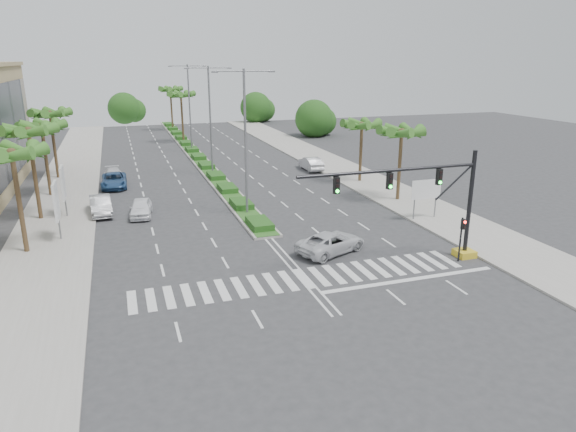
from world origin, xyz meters
name	(u,v)px	position (x,y,z in m)	size (l,w,h in m)	color
ground	(304,279)	(0.00, 0.00, 0.00)	(160.00, 160.00, 0.00)	#333335
footpath_right	(374,185)	(15.20, 20.00, 0.07)	(6.00, 120.00, 0.15)	gray
footpath_left	(60,211)	(-15.20, 20.00, 0.07)	(6.00, 120.00, 0.15)	gray
median	(193,153)	(0.00, 45.00, 0.10)	(2.20, 75.00, 0.20)	gray
median_grass	(193,152)	(0.00, 45.00, 0.22)	(1.80, 75.00, 0.04)	#255C1F
signal_gantry	(440,210)	(9.27, 0.00, 3.46)	(12.60, 1.20, 7.20)	gold
pedestrian_signal	(462,232)	(10.60, -0.68, 2.04)	(0.28, 0.36, 3.00)	black
direction_sign	(426,191)	(13.50, 7.99, 2.45)	(2.70, 0.11, 3.40)	slate
billboard_near	(56,202)	(-14.50, 12.00, 2.96)	(0.18, 2.10, 4.35)	slate
billboard_far	(63,183)	(-14.50, 18.00, 2.96)	(0.18, 2.10, 4.35)	slate
palm_left_near	(12,156)	(-16.50, 10.00, 6.69)	(4.57, 4.68, 7.55)	brown
palm_left_mid	(29,134)	(-16.50, 18.00, 7.08)	(4.57, 4.68, 7.95)	brown
palm_left_far	(42,129)	(-16.50, 26.00, 6.50)	(4.57, 4.68, 7.35)	brown
palm_left_end	(50,116)	(-16.50, 34.00, 6.88)	(4.57, 4.68, 7.75)	brown
palm_right_near	(402,134)	(14.50, 14.00, 6.20)	(4.57, 4.68, 7.05)	brown
palm_right_far	(362,127)	(14.50, 22.00, 5.91)	(4.57, 4.68, 6.75)	brown
palm_median_a	(181,96)	(0.00, 55.00, 7.17)	(4.57, 4.68, 8.05)	brown
palm_median_b	(170,91)	(0.00, 70.00, 7.17)	(4.57, 4.68, 8.05)	brown
streetlight_near	(245,135)	(0.00, 14.00, 6.81)	(5.10, 0.25, 12.00)	slate
streetlight_mid	(210,115)	(0.00, 30.00, 6.81)	(5.10, 0.25, 12.00)	slate
streetlight_far	(189,103)	(0.00, 46.00, 6.81)	(5.10, 0.25, 12.00)	slate
car_parked_a	(141,208)	(-8.57, 16.46, 0.73)	(1.72, 4.28, 1.46)	white
car_parked_b	(101,205)	(-11.80, 18.09, 0.79)	(1.67, 4.78, 1.58)	#A2A3A7
car_parked_c	(114,180)	(-10.64, 27.75, 0.74)	(2.47, 5.35, 1.49)	#2A4F80
car_parked_d	(114,175)	(-10.66, 31.18, 0.64)	(1.80, 4.42, 1.28)	silver
car_crossing	(331,242)	(3.29, 3.55, 0.72)	(2.39, 5.19, 1.44)	silver
car_right	(311,163)	(11.68, 29.41, 0.79)	(1.68, 4.82, 1.59)	silver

